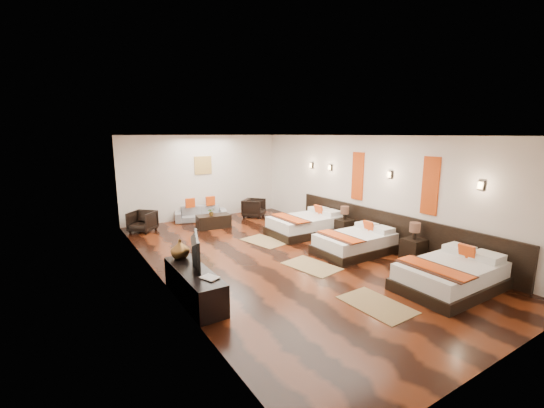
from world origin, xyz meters
TOP-DOWN VIEW (x-y plane):
  - floor at (0.00, 0.00)m, footprint 5.50×9.50m
  - ceiling at (0.00, 0.00)m, footprint 5.50×9.50m
  - back_wall at (0.00, 4.75)m, footprint 5.50×0.01m
  - left_wall at (-2.75, 0.00)m, footprint 0.01×9.50m
  - right_wall at (2.75, 0.00)m, footprint 0.01×9.50m
  - headboard_panel at (2.71, -0.80)m, footprint 0.08×6.60m
  - bed_near at (1.70, -3.16)m, footprint 2.04×1.28m
  - bed_mid at (1.69, -0.74)m, footprint 1.91×1.20m
  - bed_far at (1.70, 1.23)m, footprint 2.08×1.31m
  - nightstand_a at (2.44, -1.80)m, footprint 0.44×0.44m
  - nightstand_b at (2.44, 0.45)m, footprint 0.43×0.43m
  - jute_mat_near at (0.03, -2.89)m, footprint 0.79×1.22m
  - jute_mat_mid at (0.22, -0.89)m, footprint 0.96×1.32m
  - jute_mat_far at (0.29, 1.22)m, footprint 0.98×1.33m
  - tv_console at (-2.50, -1.06)m, footprint 0.50×1.80m
  - tv at (-2.45, -0.87)m, footprint 0.41×0.96m
  - book at (-2.50, -1.59)m, footprint 0.30×0.34m
  - figurine at (-2.50, -0.37)m, footprint 0.39×0.39m
  - sofa at (-0.29, 4.33)m, footprint 1.79×1.11m
  - armchair_left at (-2.24, 3.97)m, footprint 0.95×0.95m
  - armchair_right at (1.46, 3.87)m, footprint 0.97×0.97m
  - coffee_table at (-0.29, 3.28)m, footprint 1.05×0.62m
  - table_plant at (-0.38, 3.21)m, footprint 0.26×0.24m
  - orange_panel_a at (2.73, -1.90)m, footprint 0.04×0.40m
  - orange_panel_b at (2.73, 0.30)m, footprint 0.04×0.40m
  - sconce_near at (2.70, -3.00)m, footprint 0.07×0.12m
  - sconce_mid at (2.70, -0.80)m, footprint 0.07×0.12m
  - sconce_far at (2.70, 1.40)m, footprint 0.07×0.12m
  - sconce_lounge at (2.70, 2.30)m, footprint 0.07×0.12m
  - gold_artwork at (0.00, 4.73)m, footprint 0.60×0.04m

SIDE VIEW (x-z plane):
  - floor at x=0.00m, z-range -0.01..0.01m
  - jute_mat_near at x=0.03m, z-range 0.00..0.01m
  - jute_mat_mid at x=0.22m, z-range 0.00..0.01m
  - jute_mat_far at x=0.29m, z-range 0.00..0.01m
  - coffee_table at x=-0.29m, z-range 0.00..0.40m
  - sofa at x=-0.29m, z-range 0.00..0.49m
  - bed_mid at x=1.69m, z-range -0.12..0.62m
  - bed_near at x=1.70m, z-range -0.12..0.66m
  - bed_far at x=1.70m, z-range -0.13..0.67m
  - tv_console at x=-2.50m, z-range 0.00..0.55m
  - nightstand_b at x=2.44m, z-range -0.13..0.73m
  - nightstand_a at x=2.44m, z-range -0.13..0.74m
  - armchair_left at x=-2.24m, z-range 0.00..0.62m
  - armchair_right at x=1.46m, z-range 0.00..0.63m
  - headboard_panel at x=2.71m, z-range 0.00..0.90m
  - table_plant at x=-0.38m, z-range 0.40..0.65m
  - book at x=-2.50m, z-range 0.55..0.58m
  - figurine at x=-2.50m, z-range 0.55..0.92m
  - tv at x=-2.45m, z-range 0.55..1.10m
  - back_wall at x=0.00m, z-range 0.00..2.80m
  - left_wall at x=-2.75m, z-range 0.00..2.80m
  - right_wall at x=2.75m, z-range 0.00..2.80m
  - orange_panel_a at x=2.73m, z-range 1.05..2.35m
  - orange_panel_b at x=2.73m, z-range 1.05..2.35m
  - gold_artwork at x=0.00m, z-range 1.50..2.10m
  - sconce_near at x=2.70m, z-range 1.76..1.94m
  - sconce_mid at x=2.70m, z-range 1.76..1.94m
  - sconce_far at x=2.70m, z-range 1.76..1.94m
  - sconce_lounge at x=2.70m, z-range 1.76..1.94m
  - ceiling at x=0.00m, z-range 2.79..2.80m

